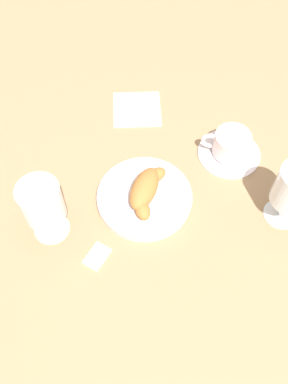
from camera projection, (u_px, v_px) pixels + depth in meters
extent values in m
plane|color=#997551|center=(142.00, 203.00, 0.83)|extent=(2.20, 2.20, 0.00)
cylinder|color=silver|center=(144.00, 198.00, 0.83)|extent=(0.19, 0.19, 0.02)
torus|color=silver|center=(144.00, 195.00, 0.82)|extent=(0.19, 0.19, 0.01)
ellipsoid|color=#AD6B33|center=(144.00, 188.00, 0.80)|extent=(0.11, 0.07, 0.04)
ellipsoid|color=#AD6B33|center=(143.00, 210.00, 0.78)|extent=(0.05, 0.05, 0.03)
ellipsoid|color=#AD6B33|center=(158.00, 176.00, 0.83)|extent=(0.05, 0.04, 0.03)
cylinder|color=silver|center=(229.00, 153.00, 0.90)|extent=(0.14, 0.14, 0.01)
cylinder|color=silver|center=(232.00, 144.00, 0.87)|extent=(0.08, 0.08, 0.05)
cylinder|color=brown|center=(233.00, 137.00, 0.85)|extent=(0.07, 0.07, 0.01)
torus|color=silver|center=(210.00, 141.00, 0.87)|extent=(0.02, 0.04, 0.04)
cylinder|color=white|center=(281.00, 214.00, 0.82)|extent=(0.07, 0.07, 0.01)
cylinder|color=white|center=(285.00, 206.00, 0.79)|extent=(0.01, 0.01, 0.05)
cylinder|color=white|center=(52.00, 228.00, 0.80)|extent=(0.07, 0.07, 0.01)
cylinder|color=white|center=(49.00, 221.00, 0.78)|extent=(0.01, 0.01, 0.05)
cylinder|color=white|center=(42.00, 202.00, 0.72)|extent=(0.08, 0.08, 0.08)
cylinder|color=gold|center=(42.00, 204.00, 0.72)|extent=(0.07, 0.07, 0.07)
cube|color=white|center=(97.00, 256.00, 0.77)|extent=(0.05, 0.03, 0.01)
cube|color=silver|center=(137.00, 109.00, 0.97)|extent=(0.15, 0.15, 0.01)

